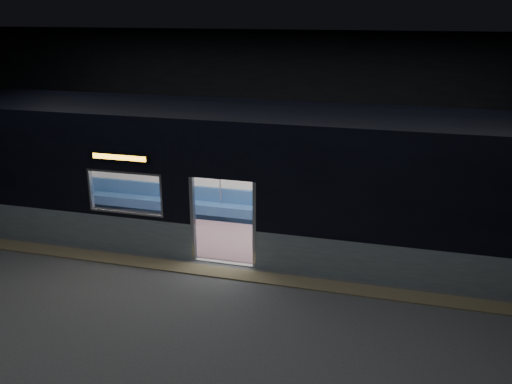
% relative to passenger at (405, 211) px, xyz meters
% --- Properties ---
extents(station_floor, '(24.00, 14.00, 0.01)m').
position_rel_passenger_xyz_m(station_floor, '(-3.98, -3.55, -0.77)').
color(station_floor, '#47494C').
rests_on(station_floor, ground).
extents(station_envelope, '(24.00, 14.00, 5.00)m').
position_rel_passenger_xyz_m(station_envelope, '(-3.98, -3.55, 2.90)').
color(station_envelope, black).
rests_on(station_envelope, station_floor).
extents(tactile_strip, '(22.80, 0.50, 0.03)m').
position_rel_passenger_xyz_m(tactile_strip, '(-3.98, -3.00, -0.75)').
color(tactile_strip, '#8C7F59').
rests_on(tactile_strip, station_floor).
extents(metro_car, '(18.00, 3.04, 3.35)m').
position_rel_passenger_xyz_m(metro_car, '(-3.98, -1.00, 1.08)').
color(metro_car, '#93A9B0').
rests_on(metro_car, station_floor).
extents(passenger, '(0.37, 0.63, 1.30)m').
position_rel_passenger_xyz_m(passenger, '(0.00, 0.00, 0.00)').
color(passenger, black).
rests_on(passenger, metro_car).
extents(handbag, '(0.30, 0.26, 0.14)m').
position_rel_passenger_xyz_m(handbag, '(-0.04, -0.21, -0.10)').
color(handbag, black).
rests_on(handbag, passenger).
extents(transit_map, '(1.07, 0.03, 0.69)m').
position_rel_passenger_xyz_m(transit_map, '(1.02, 0.31, 0.73)').
color(transit_map, white).
rests_on(transit_map, metro_car).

